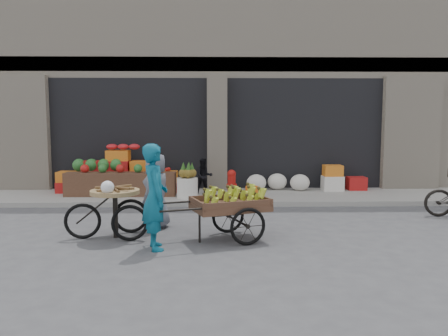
{
  "coord_description": "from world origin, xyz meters",
  "views": [
    {
      "loc": [
        -0.05,
        -7.15,
        1.99
      ],
      "look_at": [
        0.12,
        1.36,
        1.1
      ],
      "focal_mm": 35.0,
      "sensor_mm": 36.0,
      "label": 1
    }
  ],
  "objects_px": {
    "tricycle_cart": "(115,205)",
    "vendor_grey": "(156,191)",
    "pineapple_bin": "(187,188)",
    "fire_hydrant": "(232,183)",
    "vendor_woman": "(155,197)",
    "orange_bucket": "(252,192)",
    "banana_cart": "(228,203)",
    "seated_person": "(204,176)"
  },
  "relations": [
    {
      "from": "tricycle_cart",
      "to": "vendor_grey",
      "type": "distance_m",
      "value": 0.94
    },
    {
      "from": "pineapple_bin",
      "to": "vendor_grey",
      "type": "height_order",
      "value": "vendor_grey"
    },
    {
      "from": "tricycle_cart",
      "to": "fire_hydrant",
      "type": "bearing_deg",
      "value": 47.64
    },
    {
      "from": "vendor_woman",
      "to": "fire_hydrant",
      "type": "bearing_deg",
      "value": -35.93
    },
    {
      "from": "orange_bucket",
      "to": "pineapple_bin",
      "type": "bearing_deg",
      "value": 176.42
    },
    {
      "from": "orange_bucket",
      "to": "vendor_grey",
      "type": "bearing_deg",
      "value": -128.67
    },
    {
      "from": "pineapple_bin",
      "to": "vendor_grey",
      "type": "xyz_separation_m",
      "value": [
        -0.41,
        -2.62,
        0.34
      ]
    },
    {
      "from": "orange_bucket",
      "to": "banana_cart",
      "type": "height_order",
      "value": "banana_cart"
    },
    {
      "from": "seated_person",
      "to": "tricycle_cart",
      "type": "xyz_separation_m",
      "value": [
        -1.44,
        -3.9,
        -0.02
      ]
    },
    {
      "from": "tricycle_cart",
      "to": "banana_cart",
      "type": "bearing_deg",
      "value": -14.3
    },
    {
      "from": "tricycle_cart",
      "to": "vendor_grey",
      "type": "bearing_deg",
      "value": 38.4
    },
    {
      "from": "orange_bucket",
      "to": "banana_cart",
      "type": "relative_size",
      "value": 0.14
    },
    {
      "from": "vendor_grey",
      "to": "fire_hydrant",
      "type": "bearing_deg",
      "value": 177.26
    },
    {
      "from": "seated_person",
      "to": "banana_cart",
      "type": "relative_size",
      "value": 0.41
    },
    {
      "from": "seated_person",
      "to": "vendor_grey",
      "type": "height_order",
      "value": "vendor_grey"
    },
    {
      "from": "fire_hydrant",
      "to": "pineapple_bin",
      "type": "bearing_deg",
      "value": 177.4
    },
    {
      "from": "pineapple_bin",
      "to": "banana_cart",
      "type": "distance_m",
      "value": 3.6
    },
    {
      "from": "pineapple_bin",
      "to": "vendor_woman",
      "type": "bearing_deg",
      "value": -93.58
    },
    {
      "from": "fire_hydrant",
      "to": "banana_cart",
      "type": "bearing_deg",
      "value": -93.28
    },
    {
      "from": "orange_bucket",
      "to": "banana_cart",
      "type": "bearing_deg",
      "value": -101.65
    },
    {
      "from": "fire_hydrant",
      "to": "tricycle_cart",
      "type": "height_order",
      "value": "tricycle_cart"
    },
    {
      "from": "orange_bucket",
      "to": "vendor_woman",
      "type": "height_order",
      "value": "vendor_woman"
    },
    {
      "from": "seated_person",
      "to": "tricycle_cart",
      "type": "relative_size",
      "value": 0.64
    },
    {
      "from": "pineapple_bin",
      "to": "vendor_woman",
      "type": "relative_size",
      "value": 0.31
    },
    {
      "from": "orange_bucket",
      "to": "tricycle_cart",
      "type": "distance_m",
      "value": 4.16
    },
    {
      "from": "orange_bucket",
      "to": "vendor_grey",
      "type": "relative_size",
      "value": 0.23
    },
    {
      "from": "orange_bucket",
      "to": "tricycle_cart",
      "type": "bearing_deg",
      "value": -129.55
    },
    {
      "from": "pineapple_bin",
      "to": "tricycle_cart",
      "type": "xyz_separation_m",
      "value": [
        -1.04,
        -3.3,
        0.2
      ]
    },
    {
      "from": "tricycle_cart",
      "to": "vendor_grey",
      "type": "xyz_separation_m",
      "value": [
        0.63,
        0.68,
        0.14
      ]
    },
    {
      "from": "pineapple_bin",
      "to": "seated_person",
      "type": "relative_size",
      "value": 0.56
    },
    {
      "from": "pineapple_bin",
      "to": "tricycle_cart",
      "type": "distance_m",
      "value": 3.46
    },
    {
      "from": "orange_bucket",
      "to": "vendor_woman",
      "type": "distance_m",
      "value": 4.34
    },
    {
      "from": "pineapple_bin",
      "to": "vendor_grey",
      "type": "bearing_deg",
      "value": -98.98
    },
    {
      "from": "vendor_woman",
      "to": "tricycle_cart",
      "type": "distance_m",
      "value": 1.08
    },
    {
      "from": "vendor_woman",
      "to": "orange_bucket",
      "type": "bearing_deg",
      "value": -42.45
    },
    {
      "from": "pineapple_bin",
      "to": "orange_bucket",
      "type": "relative_size",
      "value": 1.62
    },
    {
      "from": "fire_hydrant",
      "to": "orange_bucket",
      "type": "height_order",
      "value": "fire_hydrant"
    },
    {
      "from": "vendor_woman",
      "to": "vendor_grey",
      "type": "relative_size",
      "value": 1.17
    },
    {
      "from": "fire_hydrant",
      "to": "tricycle_cart",
      "type": "distance_m",
      "value": 3.89
    },
    {
      "from": "pineapple_bin",
      "to": "orange_bucket",
      "type": "xyz_separation_m",
      "value": [
        1.6,
        -0.1,
        -0.1
      ]
    },
    {
      "from": "fire_hydrant",
      "to": "banana_cart",
      "type": "height_order",
      "value": "banana_cart"
    },
    {
      "from": "fire_hydrant",
      "to": "tricycle_cart",
      "type": "relative_size",
      "value": 0.49
    }
  ]
}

